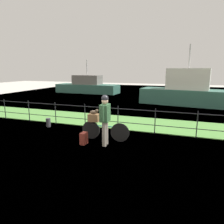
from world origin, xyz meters
name	(u,v)px	position (x,y,z in m)	size (l,w,h in m)	color
ground_plane	(98,148)	(0.00, 0.00, 0.00)	(60.00, 60.00, 0.00)	beige
grass_strip	(126,122)	(0.00, 3.35, 0.01)	(27.00, 2.40, 0.03)	#569342
harbor_water	(151,100)	(0.00, 11.13, 0.00)	(30.00, 30.00, 0.00)	#60849E
iron_fence	(118,116)	(0.00, 2.06, 0.59)	(18.04, 0.04, 1.02)	black
bicycle_main	(105,131)	(-0.09, 0.78, 0.35)	(1.74, 0.18, 0.66)	black
wooden_crate	(94,118)	(-0.49, 0.76, 0.80)	(0.38, 0.26, 0.27)	brown
terrier_dog	(94,112)	(-0.47, 0.76, 1.01)	(0.32, 0.15, 0.18)	#4C3D2D
cyclist_person	(105,116)	(0.10, 0.34, 1.00)	(0.28, 0.54, 1.68)	gray
backpack_on_paving	(84,138)	(-0.61, 0.18, 0.20)	(0.28, 0.18, 0.40)	maroon
mooring_bollard	(48,123)	(-3.05, 1.56, 0.19)	(0.20, 0.20, 0.38)	#38383D
moored_boat_near	(187,92)	(2.72, 9.56, 0.92)	(6.58, 2.81, 4.14)	#336656
moored_boat_mid	(87,86)	(-7.22, 13.98, 0.68)	(6.79, 2.30, 3.46)	#336656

